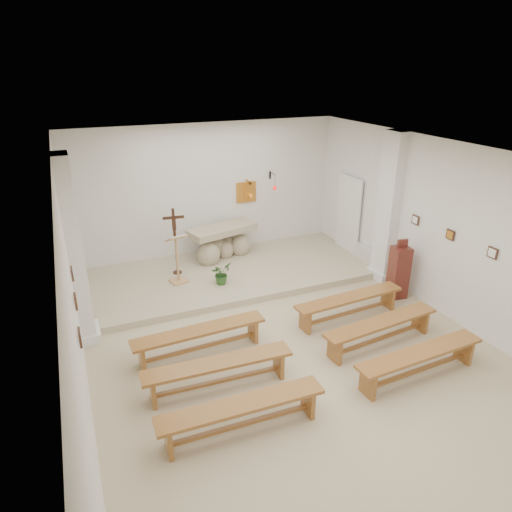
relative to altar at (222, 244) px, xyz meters
name	(u,v)px	position (x,y,z in m)	size (l,w,h in m)	color
ground	(295,354)	(-0.14, -4.40, -0.50)	(7.00, 10.00, 0.00)	#BEAE89
wall_left	(74,306)	(-3.63, -4.40, 1.25)	(0.02, 10.00, 3.50)	silver
wall_right	(459,236)	(3.35, -4.40, 1.25)	(0.02, 10.00, 3.50)	silver
wall_back	(208,192)	(-0.14, 0.59, 1.25)	(7.00, 0.02, 3.50)	silver
ceiling	(303,160)	(-0.14, -4.40, 2.99)	(7.00, 10.00, 0.02)	silver
sanctuary_platform	(229,274)	(-0.14, -0.90, -0.43)	(6.98, 3.00, 0.15)	tan
pilaster_left	(76,253)	(-3.51, -2.40, 1.25)	(0.26, 0.55, 3.50)	white
pilaster_right	(388,209)	(3.23, -2.40, 1.25)	(0.26, 0.55, 3.50)	white
gold_wall_relief	(246,192)	(0.91, 0.56, 1.15)	(0.55, 0.04, 0.55)	gold
sanctuary_lamp	(274,186)	(1.61, 0.31, 1.31)	(0.11, 0.36, 0.44)	black
station_frame_left_front	(80,337)	(-3.61, -5.20, 1.22)	(0.03, 0.20, 0.20)	#3D261A
station_frame_left_mid	(76,301)	(-3.61, -4.20, 1.22)	(0.03, 0.20, 0.20)	#3D261A
station_frame_left_rear	(72,274)	(-3.61, -3.20, 1.22)	(0.03, 0.20, 0.20)	#3D261A
station_frame_right_front	(492,253)	(3.33, -5.20, 1.22)	(0.03, 0.20, 0.20)	#3D261A
station_frame_right_mid	(450,235)	(3.33, -4.20, 1.22)	(0.03, 0.20, 0.20)	#3D261A
station_frame_right_rear	(415,220)	(3.33, -3.20, 1.22)	(0.03, 0.20, 0.20)	#3D261A
radiator_left	(82,309)	(-3.57, -1.70, -0.23)	(0.10, 0.85, 0.52)	silver
radiator_right	(366,257)	(3.29, -1.70, -0.23)	(0.10, 0.85, 0.52)	silver
altar	(222,244)	(0.00, 0.00, 0.00)	(1.89, 1.12, 0.92)	tan
lectern	(177,259)	(-1.41, -1.01, 0.24)	(0.49, 0.44, 1.19)	tan
crucifix_stand	(175,237)	(-1.33, -0.51, 0.59)	(0.49, 0.21, 1.62)	#351F10
potted_plant	(221,273)	(-0.53, -1.46, -0.10)	(0.45, 0.39, 0.50)	#295421
donation_pedestal	(399,272)	(2.96, -3.31, 0.10)	(0.42, 0.42, 1.37)	#542118
bench_left_front	(200,335)	(-1.71, -3.71, -0.12)	(2.42, 0.48, 0.51)	#975F2C
bench_right_front	(349,302)	(1.43, -3.71, -0.12)	(2.43, 0.54, 0.51)	#975F2C
bench_left_second	(218,368)	(-1.71, -4.74, -0.12)	(2.42, 0.50, 0.51)	#975F2C
bench_right_second	(381,327)	(1.43, -4.74, -0.12)	(2.43, 0.62, 0.51)	#975F2C
bench_left_third	(242,410)	(-1.71, -5.77, -0.12)	(2.42, 0.45, 0.51)	#975F2C
bench_right_third	(420,358)	(1.43, -5.77, -0.12)	(2.42, 0.49, 0.51)	#975F2C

